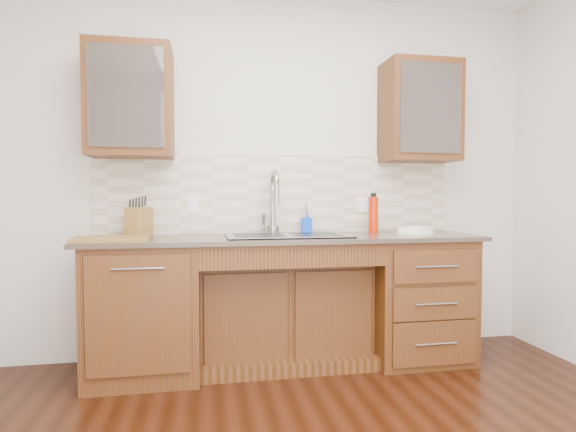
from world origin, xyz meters
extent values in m
cube|color=silver|center=(0.00, 1.80, 1.35)|extent=(4.00, 0.10, 2.70)
cube|color=#593014|center=(-0.95, 1.44, 0.44)|extent=(0.70, 0.62, 0.88)
cube|color=#593014|center=(0.00, 1.53, 0.35)|extent=(1.20, 0.44, 0.70)
cube|color=#593014|center=(0.95, 1.44, 0.44)|extent=(0.70, 0.62, 0.88)
cube|color=#84705B|center=(0.00, 1.43, 0.90)|extent=(2.70, 0.65, 0.03)
cube|color=beige|center=(0.00, 1.74, 1.21)|extent=(2.70, 0.02, 0.59)
cube|color=#9E9EA5|center=(0.00, 1.41, 0.83)|extent=(0.84, 0.46, 0.19)
cylinder|color=#999993|center=(-0.07, 1.64, 1.11)|extent=(0.04, 0.04, 0.40)
cylinder|color=#999993|center=(0.18, 1.65, 1.03)|extent=(0.02, 0.02, 0.24)
cube|color=#593014|center=(-1.05, 1.58, 1.83)|extent=(0.55, 0.34, 0.75)
cube|color=#593014|center=(1.05, 1.58, 1.83)|extent=(0.55, 0.34, 0.75)
cube|color=white|center=(-0.65, 1.73, 1.12)|extent=(0.08, 0.01, 0.12)
cube|color=white|center=(0.65, 1.73, 1.12)|extent=(0.08, 0.01, 0.12)
imported|color=#0642F2|center=(0.20, 1.68, 0.99)|extent=(0.08, 0.09, 0.16)
cylinder|color=red|center=(0.69, 1.58, 1.05)|extent=(0.07, 0.07, 0.27)
cylinder|color=white|center=(0.95, 1.43, 0.92)|extent=(0.28, 0.28, 0.02)
cube|color=silver|center=(0.99, 1.48, 0.94)|extent=(0.28, 0.26, 0.04)
cube|color=#9C7347|center=(-1.01, 1.58, 1.01)|extent=(0.18, 0.21, 0.20)
cube|color=brown|center=(-1.14, 1.32, 0.92)|extent=(0.47, 0.35, 0.02)
imported|color=white|center=(-1.14, 1.58, 1.77)|extent=(0.16, 0.16, 0.10)
imported|color=white|center=(-0.89, 1.58, 1.78)|extent=(0.12, 0.12, 0.10)
imported|color=silver|center=(1.01, 1.58, 1.77)|extent=(0.14, 0.14, 0.09)
imported|color=silver|center=(1.16, 1.58, 1.78)|extent=(0.11, 0.11, 0.10)
camera|label=1|loc=(-0.55, -1.63, 1.18)|focal=28.00mm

